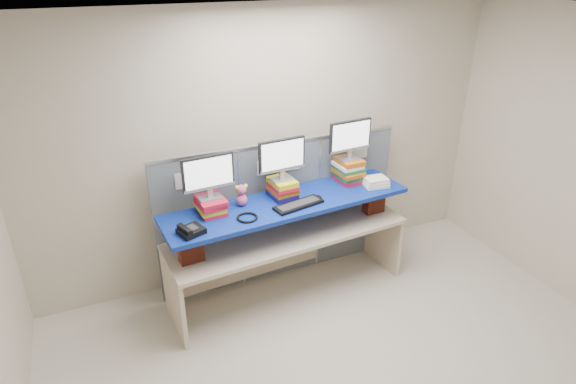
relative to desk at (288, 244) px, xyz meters
name	(u,v)px	position (x,y,z in m)	size (l,w,h in m)	color
room	(380,242)	(0.07, -1.41, 0.82)	(5.00, 4.00, 2.80)	beige
cubicle_partition	(280,210)	(0.07, 0.37, 0.19)	(2.60, 0.06, 1.53)	#515960
desk	(288,244)	(0.00, 0.00, 0.00)	(2.44, 0.87, 0.73)	beige
brick_pier_left	(191,247)	(-0.98, -0.12, 0.29)	(0.21, 0.12, 0.29)	maroon
brick_pier_right	(374,199)	(0.99, 0.02, 0.29)	(0.21, 0.12, 0.29)	maroon
blue_board	(288,203)	(0.00, 0.00, 0.46)	(2.41, 0.60, 0.04)	navy
book_stack_left	(211,205)	(-0.73, 0.07, 0.56)	(0.26, 0.32, 0.15)	red
book_stack_center	(283,188)	(-0.01, 0.12, 0.57)	(0.27, 0.30, 0.18)	#141253
book_stack_right	(348,170)	(0.75, 0.18, 0.60)	(0.27, 0.33, 0.25)	red
monitor_left	(208,175)	(-0.73, 0.07, 0.86)	(0.47, 0.15, 0.41)	#9C9DA1
monitor_center	(282,157)	(-0.01, 0.12, 0.89)	(0.47, 0.15, 0.41)	#9C9DA1
monitor_right	(350,138)	(0.75, 0.17, 0.96)	(0.47, 0.15, 0.41)	#9C9DA1
keyboard	(299,205)	(0.05, -0.13, 0.49)	(0.51, 0.25, 0.03)	black
mouse	(319,197)	(0.29, -0.07, 0.50)	(0.06, 0.10, 0.03)	black
desk_phone	(190,231)	(-0.99, -0.22, 0.51)	(0.25, 0.23, 0.08)	black
headset	(247,217)	(-0.46, -0.16, 0.49)	(0.19, 0.19, 0.02)	black
plush_toy	(242,195)	(-0.43, 0.10, 0.59)	(0.13, 0.09, 0.21)	#D75284
binder_stack	(376,182)	(0.96, -0.03, 0.52)	(0.26, 0.22, 0.09)	white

